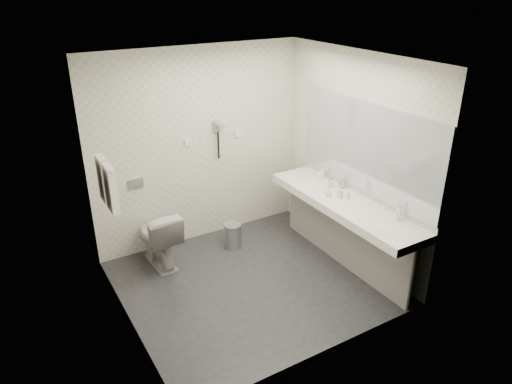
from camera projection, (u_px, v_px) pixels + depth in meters
floor at (251, 282)px, 5.48m from camera, size 2.80×2.80×0.00m
ceiling at (250, 60)px, 4.44m from camera, size 2.80×2.80×0.00m
wall_back at (199, 148)px, 5.98m from camera, size 2.80×0.00×2.80m
wall_front at (330, 236)px, 3.94m from camera, size 2.80×0.00×2.80m
wall_left at (118, 214)px, 4.31m from camera, size 0.00×2.60×2.60m
wall_right at (353, 159)px, 5.61m from camera, size 0.00×2.60×2.60m
vanity_counter at (344, 205)px, 5.51m from camera, size 0.55×2.20×0.10m
vanity_panel at (342, 236)px, 5.70m from camera, size 0.03×2.15×0.75m
vanity_post_near at (411, 278)px, 4.90m from camera, size 0.06×0.06×0.75m
vanity_post_far at (295, 203)px, 6.53m from camera, size 0.06×0.06×0.75m
mirror at (366, 148)px, 5.36m from camera, size 0.02×2.20×1.05m
basin_near at (384, 225)px, 4.99m from camera, size 0.40×0.31×0.05m
basin_far at (310, 183)px, 6.01m from camera, size 0.40×0.31×0.05m
faucet_near at (399, 213)px, 5.04m from camera, size 0.04×0.04×0.15m
faucet_far at (323, 173)px, 6.06m from camera, size 0.04×0.04×0.15m
soap_bottle_a at (340, 193)px, 5.55m from camera, size 0.06×0.06×0.12m
soap_bottle_b at (328, 192)px, 5.60m from camera, size 0.09×0.09×0.09m
soap_bottle_c at (348, 194)px, 5.52m from camera, size 0.05×0.05×0.12m
glass_left at (342, 184)px, 5.80m from camera, size 0.07×0.07×0.11m
glass_right at (331, 183)px, 5.83m from camera, size 0.08×0.08×0.11m
toilet at (158, 237)px, 5.69m from camera, size 0.44×0.73×0.73m
flush_plate at (136, 184)px, 5.69m from camera, size 0.18×0.02×0.12m
pedal_bin at (233, 236)px, 6.13m from camera, size 0.29×0.29×0.31m
bin_lid at (233, 225)px, 6.07m from camera, size 0.22×0.22×0.02m
towel_rail at (103, 163)px, 4.64m from camera, size 0.02×0.62×0.02m
towel_near at (111, 189)px, 4.62m from camera, size 0.07×0.24×0.48m
towel_far at (103, 179)px, 4.84m from camera, size 0.07×0.24×0.48m
dryer_cradle at (217, 126)px, 5.96m from camera, size 0.10×0.04×0.14m
dryer_barrel at (220, 125)px, 5.90m from camera, size 0.08×0.14×0.08m
dryer_cord at (218, 145)px, 6.06m from camera, size 0.02×0.02×0.35m
switch_plate_a at (188, 142)px, 5.85m from camera, size 0.09×0.02×0.09m
switch_plate_b at (238, 133)px, 6.18m from camera, size 0.09×0.02×0.09m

